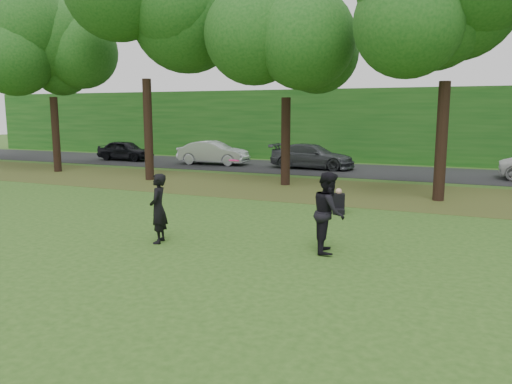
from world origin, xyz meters
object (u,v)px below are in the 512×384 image
player_right (329,212)px  seated_person (339,203)px  frisbee (234,161)px  player_left (158,208)px

player_right → seated_person: player_right is taller
player_right → frisbee: (-2.41, -0.41, 1.23)m
player_left → seated_person: (3.41, 5.93, -0.62)m
frisbee → player_left: bearing=-165.4°
seated_person → frisbee: bearing=-120.7°
player_left → seated_person: player_left is taller
player_right → frisbee: frisbee is taller
player_left → player_right: player_right is taller
player_right → seated_person: 5.15m
player_left → frisbee: (2.00, 0.52, 1.31)m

